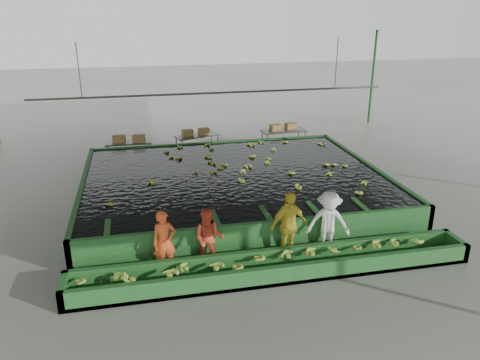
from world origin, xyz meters
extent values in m
plane|color=slate|center=(0.00, 0.00, 0.00)|extent=(80.00, 80.00, 0.00)
cube|color=gray|center=(0.00, 0.00, 5.00)|extent=(20.00, 22.00, 0.04)
cube|color=black|center=(0.00, 1.50, 0.85)|extent=(9.70, 7.70, 0.00)
cylinder|color=#59605B|center=(0.00, 5.00, 3.00)|extent=(0.08, 0.08, 14.00)
cylinder|color=#59605B|center=(-5.00, 5.00, 4.00)|extent=(0.04, 0.04, 2.00)
cylinder|color=#59605B|center=(5.00, 5.00, 4.00)|extent=(0.04, 0.04, 2.00)
imported|color=#EB5222|center=(-2.62, -2.80, 0.80)|extent=(0.64, 0.48, 1.60)
imported|color=#CF4529|center=(-1.52, -2.80, 0.78)|extent=(0.89, 0.78, 1.55)
imported|color=gold|center=(0.54, -2.80, 0.91)|extent=(1.16, 0.75, 1.83)
imported|color=white|center=(1.64, -2.80, 0.87)|extent=(1.28, 0.98, 1.75)
camera|label=1|loc=(-2.99, -13.11, 6.22)|focal=35.00mm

